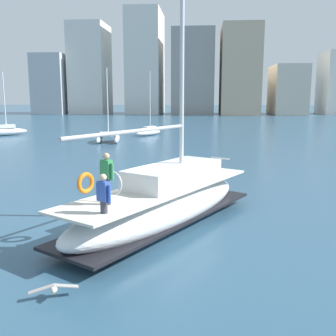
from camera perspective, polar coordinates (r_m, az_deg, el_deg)
ground_plane at (r=15.82m, az=-7.30°, el=-6.99°), size 400.00×400.00×0.00m
main_sailboat at (r=14.41m, az=-0.53°, el=-4.88°), size 6.87×9.52×12.81m
moored_sloop_near at (r=51.50m, az=-22.77°, el=4.98°), size 5.25×4.58×7.51m
moored_sloop_far at (r=47.89m, az=-2.82°, el=5.35°), size 3.16×4.20×7.63m
moored_cutter_right at (r=41.16m, az=-8.66°, el=4.50°), size 3.04×5.07×7.55m
seagull at (r=10.01m, az=-16.23°, el=-16.39°), size 1.11×0.55×0.17m
waterfront_buildings at (r=107.51m, az=1.92°, el=13.49°), size 84.01×18.59×26.78m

